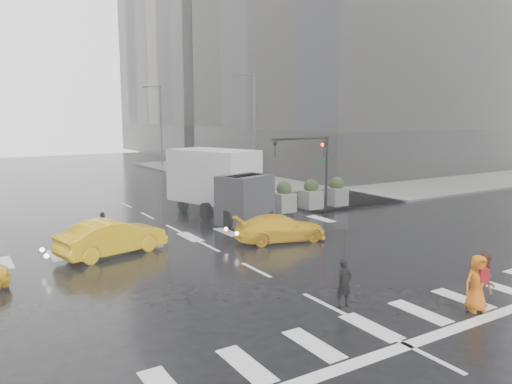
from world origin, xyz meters
TOP-DOWN VIEW (x-y plane):
  - ground at (0.00, 0.00)m, footprint 120.00×120.00m
  - sidewalk_ne at (19.50, 17.50)m, footprint 35.00×35.00m
  - building_ne_far at (29.00, 56.00)m, footprint 26.05×26.05m
  - road_markings at (0.00, 0.00)m, footprint 18.00×48.00m
  - traffic_signal_pole at (9.01, 8.01)m, footprint 4.45×0.42m
  - street_lamp_near at (10.87, 18.00)m, footprint 2.15×0.22m
  - street_lamp_far at (10.87, 38.00)m, footprint 2.15×0.22m
  - planter_west at (7.00, 8.20)m, footprint 1.10×1.10m
  - planter_mid at (9.00, 8.20)m, footprint 1.10×1.10m
  - planter_east at (11.00, 8.20)m, footprint 1.10×1.10m
  - pedestrian_black at (0.38, -4.47)m, footprint 0.98×1.00m
  - pedestrian_brown at (3.86, -6.80)m, footprint 1.00×0.87m
  - pedestrian_orange at (3.51, -6.80)m, footprint 0.98×0.81m
  - pedestrian_far_a at (-4.00, 6.25)m, footprint 1.05×0.81m
  - pedestrian_far_b at (3.93, 7.15)m, footprint 1.26×1.20m
  - taxi_mid at (-3.99, 4.95)m, footprint 4.75×2.62m
  - taxi_rear at (3.25, 3.10)m, footprint 4.04×2.51m
  - box_truck at (3.47, 9.32)m, footprint 2.68×7.14m

SIDE VIEW (x-z plane):
  - ground at x=0.00m, z-range 0.00..0.00m
  - road_markings at x=0.00m, z-range 0.00..0.01m
  - sidewalk_ne at x=19.50m, z-range 0.00..0.15m
  - taxi_rear at x=3.25m, z-range 0.00..1.23m
  - taxi_mid at x=-3.99m, z-range 0.00..1.48m
  - pedestrian_far_a at x=-4.00m, z-range 0.00..1.58m
  - pedestrian_orange at x=3.51m, z-range 0.01..1.72m
  - pedestrian_far_b at x=3.93m, z-range 0.00..1.74m
  - pedestrian_brown at x=3.86m, z-range 0.00..1.74m
  - planter_west at x=7.00m, z-range 0.08..1.88m
  - planter_mid at x=9.00m, z-range 0.08..1.88m
  - planter_east at x=11.00m, z-range 0.08..1.88m
  - pedestrian_black at x=0.38m, z-range 0.46..2.89m
  - box_truck at x=3.47m, z-range 0.13..3.92m
  - traffic_signal_pole at x=9.01m, z-range 0.97..5.47m
  - street_lamp_near at x=10.87m, z-range 0.45..9.45m
  - street_lamp_far at x=10.87m, z-range 0.45..9.45m
  - building_ne_far at x=29.00m, z-range -1.73..34.27m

